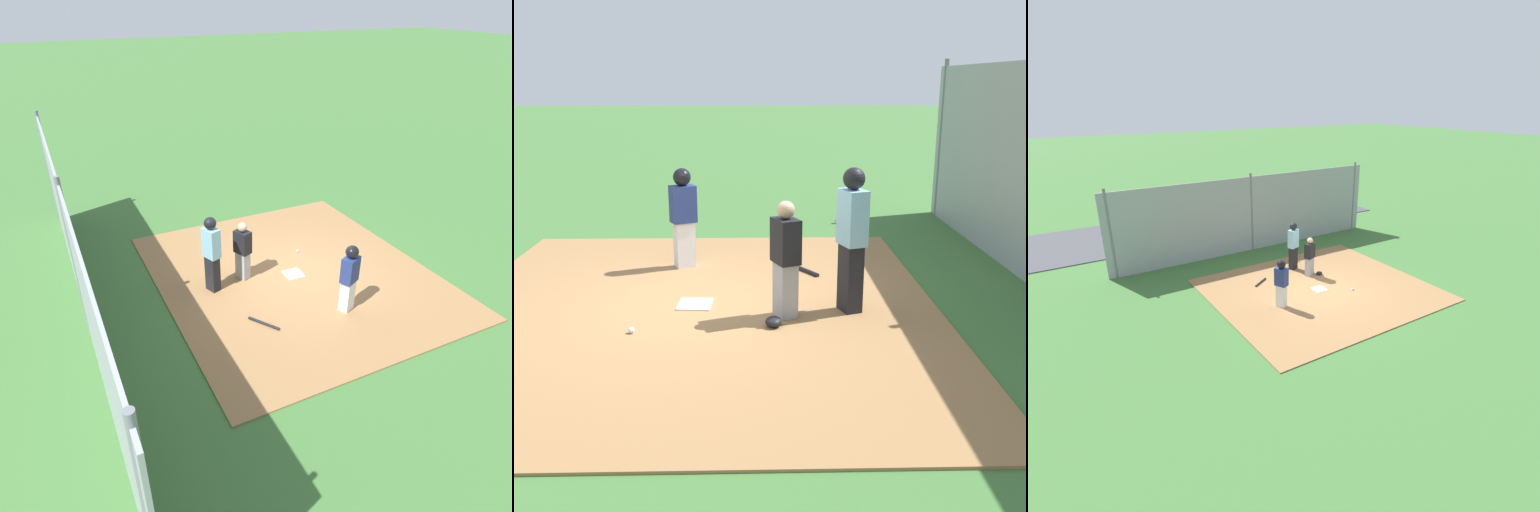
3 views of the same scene
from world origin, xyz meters
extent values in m
plane|color=#3D6B33|center=(0.00, 0.00, 0.00)|extent=(140.00, 140.00, 0.00)
cube|color=olive|center=(0.00, 0.00, 0.01)|extent=(7.20, 6.40, 0.03)
cube|color=white|center=(0.00, 0.00, 0.04)|extent=(0.47, 0.47, 0.02)
cube|color=#9E9EA3|center=(-0.41, -1.18, 0.38)|extent=(0.36, 0.32, 0.70)
cube|color=black|center=(-0.41, -1.18, 1.01)|extent=(0.45, 0.39, 0.56)
sphere|color=tan|center=(-0.41, -1.18, 1.40)|extent=(0.22, 0.22, 0.22)
cube|color=black|center=(-0.24, -2.02, 0.47)|extent=(0.36, 0.31, 0.88)
cube|color=#8CC1E0|center=(-0.24, -2.02, 1.26)|extent=(0.45, 0.37, 0.70)
sphere|color=black|center=(-0.24, -2.02, 1.75)|extent=(0.28, 0.28, 0.28)
cube|color=silver|center=(1.76, 0.32, 0.40)|extent=(0.33, 0.36, 0.73)
cube|color=navy|center=(1.76, 0.32, 1.05)|extent=(0.40, 0.45, 0.58)
sphere|color=tan|center=(1.76, 0.32, 1.45)|extent=(0.23, 0.23, 0.23)
sphere|color=black|center=(1.76, 0.32, 1.47)|extent=(0.28, 0.28, 0.28)
cylinder|color=black|center=(1.46, -1.55, 0.06)|extent=(0.66, 0.45, 0.06)
ellipsoid|color=black|center=(-0.76, -1.02, 0.09)|extent=(0.24, 0.20, 0.12)
sphere|color=white|center=(-0.93, 0.66, 0.07)|extent=(0.07, 0.07, 0.07)
cylinder|color=slate|center=(5.70, -4.87, 1.68)|extent=(0.10, 0.10, 3.35)
camera|label=1|loc=(8.33, -5.07, 6.11)|focal=32.39mm
camera|label=2|loc=(-7.63, -0.81, 2.90)|focal=42.76mm
camera|label=3|loc=(7.93, 10.18, 6.26)|focal=28.78mm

